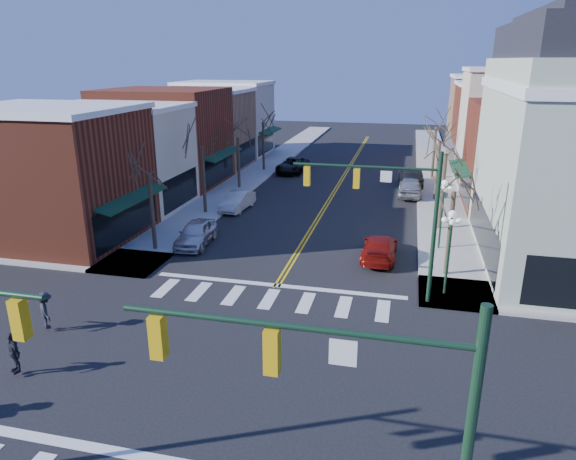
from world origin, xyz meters
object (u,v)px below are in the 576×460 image
Objects in this scene: pedestrian_dark_b at (46,310)px; car_left_near at (196,233)px; lamppost_midblock at (443,203)px; car_right_near at (380,247)px; car_left_mid at (238,201)px; car_left_far at (293,165)px; lamppost_corner at (450,238)px; car_right_mid at (410,187)px; car_right_far at (411,178)px; pedestrian_dark_a at (14,352)px.

car_left_near is at bearing -54.86° from pedestrian_dark_b.
car_right_near is at bearing -146.86° from lamppost_midblock.
car_left_near reaches higher than car_left_mid.
lamppost_midblock is at bearing -145.98° from car_right_near.
car_left_mid is 0.78× the size of car_left_far.
lamppost_corner and lamppost_midblock have the same top height.
lamppost_midblock is 13.10m from car_right_mid.
lamppost_midblock is 2.70× the size of pedestrian_dark_b.
car_right_far is (0.00, 3.71, -0.02)m from car_right_mid.
lamppost_corner is at bearing -111.36° from pedestrian_dark_b.
lamppost_midblock reaches higher than car_right_near.
pedestrian_dark_a reaches higher than car_right_far.
car_right_far is (12.80, 10.94, 0.11)m from car_left_mid.
car_left_mid is at bearing 117.97° from pedestrian_dark_a.
car_left_mid is 16.84m from car_right_far.
car_left_near is 14.48m from pedestrian_dark_a.
car_left_far is 3.30× the size of pedestrian_dark_b.
lamppost_midblock reaches higher than pedestrian_dark_a.
lamppost_midblock is 15.79m from car_left_mid.
lamppost_midblock reaches higher than car_left_far.
car_right_far is at bearing -12.24° from car_left_far.
lamppost_midblock is at bearing 5.19° from car_left_near.
pedestrian_dark_b reaches higher than car_left_near.
car_right_near is 2.91× the size of pedestrian_dark_b.
lamppost_midblock is at bearing 77.76° from pedestrian_dark_a.
pedestrian_dark_a is at bearing -89.12° from car_left_far.
car_left_near is 0.91× the size of car_right_far.
car_left_far is at bearing -64.55° from car_right_near.
car_right_mid is (1.60, 15.02, 0.14)m from car_right_near.
car_right_far is 33.74m from pedestrian_dark_b.
car_left_mid is at bearing -50.97° from pedestrian_dark_b.
car_left_near is at bearing 2.12° from car_right_near.
car_left_mid is 19.52m from pedestrian_dark_b.
car_right_mid is (-1.80, 12.80, -2.15)m from lamppost_midblock.
pedestrian_dark_a is at bearing -146.10° from lamppost_corner.
lamppost_midblock is 14.97m from car_left_near.
car_right_near is (-3.40, 4.28, -2.29)m from lamppost_corner.
car_right_mid is at bearing 82.74° from car_right_far.
car_left_near is at bearing 164.53° from lamppost_corner.
car_right_mid is at bearing 95.33° from lamppost_corner.
pedestrian_dark_a is (-12.10, -14.70, 0.26)m from car_right_near.
pedestrian_dark_a is (-13.70, -33.43, 0.14)m from car_right_far.
car_right_near is at bearing 84.49° from car_right_mid.
pedestrian_dark_b reaches higher than pedestrian_dark_a.
lamppost_midblock is 23.03m from pedestrian_dark_a.
pedestrian_dark_b is (-1.91, -19.43, 0.27)m from car_left_mid.
car_left_near is 0.92× the size of car_right_mid.
lamppost_midblock is 0.91× the size of car_right_mid.
car_right_near is (11.20, 0.24, -0.07)m from car_left_near.
car_right_mid reaches higher than car_left_near.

